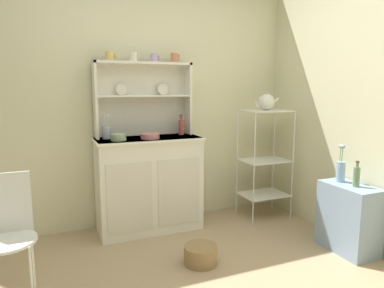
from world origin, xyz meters
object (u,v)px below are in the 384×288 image
(oil_bottle, at_px, (356,176))
(wire_chair, at_px, (6,228))
(hutch_cabinet, at_px, (149,183))
(floor_basket, at_px, (201,255))
(hutch_shelf_unit, at_px, (143,94))
(bakers_rack, at_px, (265,154))
(porcelain_teapot, at_px, (266,102))
(cup_gold_0, at_px, (110,56))
(bowl_mixing_large, at_px, (118,137))
(flower_vase, at_px, (341,169))
(side_shelf_blue, at_px, (348,218))
(utensil_jar, at_px, (107,132))
(jam_bottle, at_px, (181,127))

(oil_bottle, bearing_deg, wire_chair, 173.22)
(hutch_cabinet, height_order, floor_basket, hutch_cabinet)
(hutch_shelf_unit, distance_m, floor_basket, 1.61)
(hutch_shelf_unit, height_order, oil_bottle, hutch_shelf_unit)
(bakers_rack, relative_size, porcelain_teapot, 4.44)
(cup_gold_0, xyz_separation_m, oil_bottle, (1.74, -1.27, -1.00))
(bakers_rack, bearing_deg, bowl_mixing_large, 177.72)
(porcelain_teapot, height_order, oil_bottle, porcelain_teapot)
(floor_basket, bearing_deg, porcelain_teapot, 33.56)
(hutch_shelf_unit, bearing_deg, flower_vase, -38.66)
(side_shelf_blue, height_order, porcelain_teapot, porcelain_teapot)
(porcelain_teapot, relative_size, flower_vase, 0.79)
(floor_basket, relative_size, utensil_jar, 1.04)
(floor_basket, distance_m, jam_bottle, 1.31)
(cup_gold_0, xyz_separation_m, porcelain_teapot, (1.55, -0.26, -0.43))
(cup_gold_0, xyz_separation_m, bowl_mixing_large, (0.02, -0.20, -0.72))
(hutch_cabinet, relative_size, cup_gold_0, 10.82)
(oil_bottle, bearing_deg, porcelain_teapot, 101.10)
(porcelain_teapot, bearing_deg, oil_bottle, -78.90)
(floor_basket, distance_m, bowl_mixing_large, 1.25)
(hutch_shelf_unit, height_order, bowl_mixing_large, hutch_shelf_unit)
(side_shelf_blue, relative_size, utensil_jar, 2.28)
(jam_bottle, bearing_deg, hutch_shelf_unit, 168.27)
(hutch_shelf_unit, distance_m, side_shelf_blue, 2.17)
(utensil_jar, bearing_deg, oil_bottle, -34.24)
(floor_basket, height_order, porcelain_teapot, porcelain_teapot)
(bowl_mixing_large, distance_m, oil_bottle, 2.05)
(hutch_shelf_unit, relative_size, cup_gold_0, 10.08)
(side_shelf_blue, distance_m, jam_bottle, 1.74)
(hutch_shelf_unit, bearing_deg, bowl_mixing_large, -141.13)
(oil_bottle, bearing_deg, flower_vase, 90.07)
(floor_basket, height_order, bowl_mixing_large, bowl_mixing_large)
(wire_chair, distance_m, bowl_mixing_large, 1.23)
(bakers_rack, relative_size, floor_basket, 4.35)
(porcelain_teapot, xyz_separation_m, flower_vase, (0.20, -0.85, -0.54))
(flower_vase, xyz_separation_m, oil_bottle, (0.00, -0.17, -0.03))
(bakers_rack, xyz_separation_m, utensil_jar, (-1.61, 0.21, 0.29))
(bowl_mixing_large, distance_m, jam_bottle, 0.69)
(hutch_shelf_unit, xyz_separation_m, cup_gold_0, (-0.31, -0.04, 0.34))
(bakers_rack, distance_m, jam_bottle, 0.94)
(hutch_cabinet, distance_m, jam_bottle, 0.65)
(porcelain_teapot, bearing_deg, wire_chair, -163.48)
(hutch_cabinet, distance_m, cup_gold_0, 1.24)
(hutch_cabinet, relative_size, bakers_rack, 0.88)
(floor_basket, bearing_deg, oil_bottle, -14.27)
(side_shelf_blue, distance_m, utensil_jar, 2.26)
(floor_basket, relative_size, cup_gold_0, 2.83)
(cup_gold_0, xyz_separation_m, flower_vase, (1.74, -1.10, -0.97))
(bowl_mixing_large, relative_size, utensil_jar, 0.55)
(hutch_cabinet, xyz_separation_m, bakers_rack, (1.23, -0.13, 0.22))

